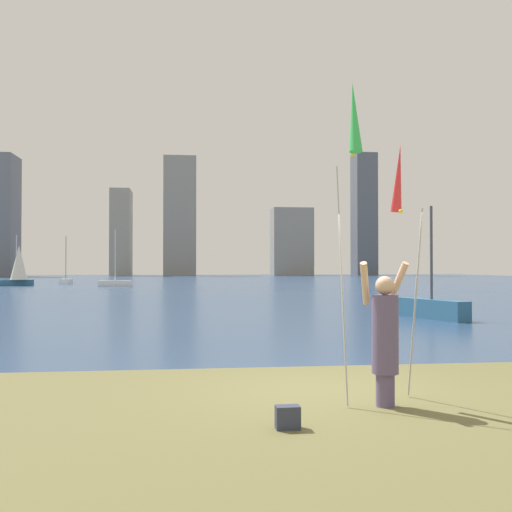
# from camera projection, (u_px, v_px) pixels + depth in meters

# --- Properties ---
(ground) EXTENTS (120.00, 138.00, 0.12)m
(ground) POSITION_uv_depth(u_px,v_px,m) (204.00, 285.00, 59.00)
(ground) COLOR brown
(person) EXTENTS (0.68, 0.50, 1.86)m
(person) POSITION_uv_depth(u_px,v_px,m) (385.00, 335.00, 7.53)
(person) COLOR #594C72
(person) RESTS_ON ground
(kite_flag_left) EXTENTS (0.16, 1.00, 4.07)m
(kite_flag_left) POSITION_uv_depth(u_px,v_px,m) (353.00, 130.00, 7.21)
(kite_flag_left) COLOR #B2B2B7
(kite_flag_left) RESTS_ON ground
(kite_flag_right) EXTENTS (0.16, 1.04, 3.53)m
(kite_flag_right) POSITION_uv_depth(u_px,v_px,m) (399.00, 186.00, 8.42)
(kite_flag_right) COLOR #B2B2B7
(kite_flag_right) RESTS_ON ground
(bag) EXTENTS (0.27, 0.17, 0.25)m
(bag) POSITION_uv_depth(u_px,v_px,m) (288.00, 417.00, 6.48)
(bag) COLOR #33384C
(bag) RESTS_ON ground
(sailboat_2) EXTENTS (3.04, 1.05, 5.12)m
(sailboat_2) POSITION_uv_depth(u_px,v_px,m) (115.00, 282.00, 52.85)
(sailboat_2) COLOR white
(sailboat_2) RESTS_ON ground
(sailboat_3) EXTENTS (1.60, 1.63, 4.93)m
(sailboat_3) POSITION_uv_depth(u_px,v_px,m) (66.00, 281.00, 60.25)
(sailboat_3) COLOR white
(sailboat_3) RESTS_ON ground
(sailboat_4) EXTENTS (2.92, 2.16, 4.67)m
(sailboat_4) POSITION_uv_depth(u_px,v_px,m) (19.00, 265.00, 54.17)
(sailboat_4) COLOR #2D6084
(sailboat_4) RESTS_ON ground
(sailboat_5) EXTENTS (1.45, 3.20, 3.88)m
(sailboat_5) POSITION_uv_depth(u_px,v_px,m) (432.00, 308.00, 20.11)
(sailboat_5) COLOR #2D6084
(sailboat_5) RESTS_ON ground
(skyline_tower_1) EXTENTS (3.71, 7.25, 16.55)m
(skyline_tower_1) POSITION_uv_depth(u_px,v_px,m) (121.00, 233.00, 113.06)
(skyline_tower_1) COLOR gray
(skyline_tower_1) RESTS_ON ground
(skyline_tower_2) EXTENTS (6.23, 3.60, 23.05)m
(skyline_tower_2) POSITION_uv_depth(u_px,v_px,m) (180.00, 216.00, 113.18)
(skyline_tower_2) COLOR gray
(skyline_tower_2) RESTS_ON ground
(skyline_tower_3) EXTENTS (7.84, 5.65, 13.22)m
(skyline_tower_3) POSITION_uv_depth(u_px,v_px,m) (292.00, 242.00, 115.62)
(skyline_tower_3) COLOR gray
(skyline_tower_3) RESTS_ON ground
(skyline_tower_4) EXTENTS (4.21, 4.91, 24.31)m
(skyline_tower_4) POSITION_uv_depth(u_px,v_px,m) (364.00, 215.00, 117.26)
(skyline_tower_4) COLOR #565B66
(skyline_tower_4) RESTS_ON ground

